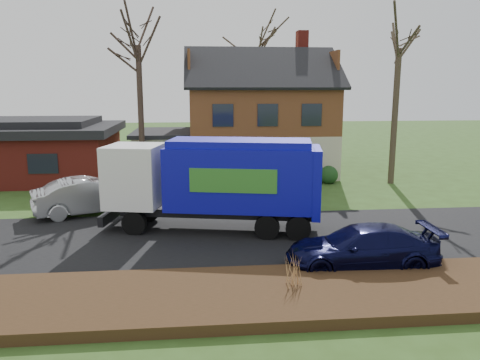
{
  "coord_description": "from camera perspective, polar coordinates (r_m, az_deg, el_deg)",
  "views": [
    {
      "loc": [
        -2.23,
        -16.79,
        5.59
      ],
      "look_at": [
        -0.36,
        2.5,
        1.73
      ],
      "focal_mm": 35.0,
      "sensor_mm": 36.0,
      "label": 1
    }
  ],
  "objects": [
    {
      "name": "tree_front_west",
      "position": [
        27.45,
        -12.43,
        18.13
      ],
      "size": [
        3.67,
        3.67,
        10.92
      ],
      "color": "#382921",
      "rests_on": "ground"
    },
    {
      "name": "road",
      "position": [
        17.83,
        1.95,
        -6.99
      ],
      "size": [
        80.0,
        7.0,
        0.02
      ],
      "primitive_type": "cube",
      "color": "black",
      "rests_on": "ground"
    },
    {
      "name": "tree_back",
      "position": [
        38.48,
        2.17,
        17.6
      ],
      "size": [
        3.73,
        3.73,
        11.82
      ],
      "color": "#413327",
      "rests_on": "ground"
    },
    {
      "name": "grass_clump_mid",
      "position": [
        12.9,
        6.6,
        -10.77
      ],
      "size": [
        0.34,
        0.28,
        0.94
      ],
      "color": "#AA7B4B",
      "rests_on": "mulch_verge"
    },
    {
      "name": "garbage_truck",
      "position": [
        18.24,
        -2.8,
        0.18
      ],
      "size": [
        8.74,
        3.93,
        3.62
      ],
      "rotation": [
        0.0,
        0.0,
        -0.2
      ],
      "color": "black",
      "rests_on": "ground"
    },
    {
      "name": "silver_sedan",
      "position": [
        21.98,
        -17.76,
        -1.85
      ],
      "size": [
        5.22,
        3.48,
        1.63
      ],
      "primitive_type": "imported",
      "rotation": [
        0.0,
        0.0,
        1.96
      ],
      "color": "#B8BBC0",
      "rests_on": "ground"
    },
    {
      "name": "tree_front_east",
      "position": [
        28.79,
        19.0,
        17.45
      ],
      "size": [
        3.98,
        3.98,
        11.06
      ],
      "color": "#433628",
      "rests_on": "ground"
    },
    {
      "name": "ground",
      "position": [
        17.84,
        1.95,
        -7.02
      ],
      "size": [
        120.0,
        120.0,
        0.0
      ],
      "primitive_type": "plane",
      "color": "#2D4717",
      "rests_on": "ground"
    },
    {
      "name": "mulch_verge",
      "position": [
        12.91,
        5.09,
        -13.72
      ],
      "size": [
        80.0,
        3.5,
        0.3
      ],
      "primitive_type": "cube",
      "color": "black",
      "rests_on": "ground"
    },
    {
      "name": "main_house",
      "position": [
        30.96,
        1.4,
        8.36
      ],
      "size": [
        12.95,
        8.95,
        9.26
      ],
      "color": "beige",
      "rests_on": "ground"
    },
    {
      "name": "ranch_house",
      "position": [
        31.58,
        -23.55,
        3.44
      ],
      "size": [
        9.8,
        8.2,
        3.7
      ],
      "color": "maroon",
      "rests_on": "ground"
    },
    {
      "name": "navy_wagon",
      "position": [
        15.17,
        14.6,
        -7.99
      ],
      "size": [
        4.77,
        2.05,
        1.37
      ],
      "primitive_type": "imported",
      "rotation": [
        0.0,
        0.0,
        -1.6
      ],
      "color": "black",
      "rests_on": "ground"
    }
  ]
}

